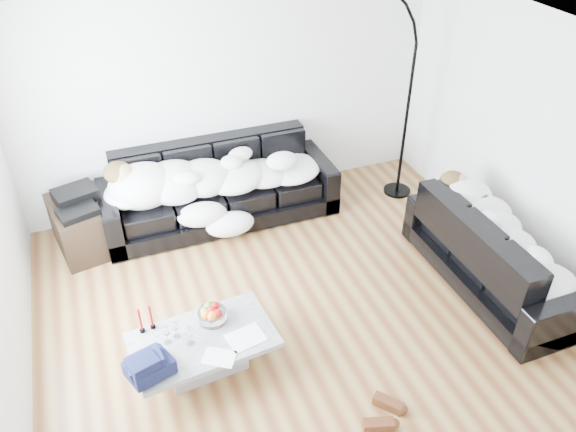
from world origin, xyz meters
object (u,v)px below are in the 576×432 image
object	(u,v)px
sofa_back	(219,186)
sofa_right	(497,250)
shoes	(383,414)
wine_glass_b	(167,335)
candle_right	(151,317)
stereo	(76,199)
fruit_bowl	(212,313)
candle_left	(140,321)
coffee_table	(205,352)
floor_lamp	(408,107)
sleeper_back	(219,173)
sleeper_right	(501,233)
wine_glass_c	(190,336)
av_cabinet	(83,226)
wine_glass_a	(176,330)

from	to	relation	value
sofa_back	sofa_right	world-z (taller)	sofa_back
shoes	sofa_back	bearing A→B (deg)	126.37
wine_glass_b	candle_right	size ratio (longest dim) A/B	0.69
wine_glass_b	stereo	size ratio (longest dim) A/B	0.41
fruit_bowl	wine_glass_b	xyz separation A→B (m)	(-0.42, -0.12, 0.01)
fruit_bowl	candle_right	xyz separation A→B (m)	(-0.51, 0.09, 0.05)
candle_left	coffee_table	bearing A→B (deg)	-28.65
candle_right	floor_lamp	distance (m)	3.85
sleeper_back	sleeper_right	world-z (taller)	sleeper_back
wine_glass_b	wine_glass_c	bearing A→B (deg)	-24.97
fruit_bowl	stereo	bearing A→B (deg)	116.19
sleeper_back	fruit_bowl	bearing A→B (deg)	-107.33
sleeper_back	sofa_right	bearing A→B (deg)	-42.23
sofa_back	wine_glass_c	size ratio (longest dim) A/B	14.79
candle_left	shoes	distance (m)	2.16
shoes	floor_lamp	size ratio (longest dim) A/B	0.18
av_cabinet	fruit_bowl	bearing A→B (deg)	-74.30
sleeper_right	candle_left	size ratio (longest dim) A/B	6.76
sofa_back	shoes	distance (m)	3.27
wine_glass_a	shoes	size ratio (longest dim) A/B	0.38
coffee_table	floor_lamp	size ratio (longest dim) A/B	0.51
fruit_bowl	candle_left	world-z (taller)	candle_left
sofa_back	fruit_bowl	bearing A→B (deg)	-106.92
coffee_table	av_cabinet	distance (m)	2.32
coffee_table	shoes	bearing A→B (deg)	-40.66
fruit_bowl	shoes	xyz separation A→B (m)	(1.07, -1.22, -0.38)
sleeper_back	shoes	world-z (taller)	sleeper_back
fruit_bowl	stereo	world-z (taller)	stereo
candle_right	stereo	world-z (taller)	stereo
coffee_table	wine_glass_a	bearing A→B (deg)	154.28
coffee_table	floor_lamp	world-z (taller)	floor_lamp
wine_glass_c	av_cabinet	distance (m)	2.31
fruit_bowl	wine_glass_c	world-z (taller)	wine_glass_c
shoes	sleeper_right	bearing A→B (deg)	58.23
sofa_back	candle_left	size ratio (longest dim) A/B	10.46
stereo	floor_lamp	xyz separation A→B (m)	(3.87, -0.25, 0.56)
wine_glass_a	wine_glass_b	bearing A→B (deg)	-153.12
fruit_bowl	candle_left	size ratio (longest dim) A/B	0.98
candle_left	stereo	world-z (taller)	stereo
sofa_right	shoes	size ratio (longest dim) A/B	4.89
sleeper_back	wine_glass_c	distance (m)	2.32
sleeper_back	floor_lamp	world-z (taller)	floor_lamp
wine_glass_a	shoes	xyz separation A→B (m)	(1.41, -1.14, -0.39)
sofa_back	stereo	world-z (taller)	sofa_back
sofa_back	candle_right	size ratio (longest dim) A/B	10.54
sleeper_back	candle_right	size ratio (longest dim) A/B	8.92
wine_glass_b	wine_glass_a	bearing A→B (deg)	26.88
sofa_right	wine_glass_b	bearing A→B (deg)	89.57
sofa_right	shoes	world-z (taller)	sofa_right
shoes	av_cabinet	xyz separation A→B (m)	(-2.05, 3.20, 0.24)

